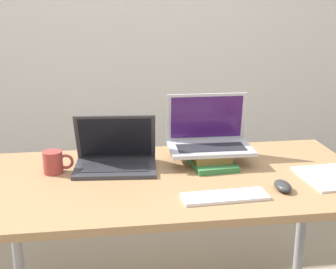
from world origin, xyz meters
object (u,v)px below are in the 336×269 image
Objects in this scene: wireless_keyboard at (225,196)px; laptop_on_books at (209,138)px; mouse at (283,186)px; book_stack at (210,157)px; mug at (54,162)px; laptop_left at (115,157)px; notepad at (332,177)px.

laptop_on_books is at bearing 85.68° from wireless_keyboard.
book_stack is at bearing 122.37° from mouse.
mug reaches higher than book_stack.
mug is (-0.63, 0.34, 0.04)m from wireless_keyboard.
laptop_on_books is at bearing 4.47° from laptop_left.
laptop_on_books is 2.89× the size of mug.
book_stack is 0.39m from mouse.
mouse is at bearing -57.63° from book_stack.
laptop_left is 0.53m from wireless_keyboard.
laptop_on_books reaches higher than wireless_keyboard.
mug is at bearing -177.91° from book_stack.
mouse is at bearing -28.00° from laptop_left.
book_stack is at bearing 85.86° from wireless_keyboard.
wireless_keyboard is at bearing -28.31° from mug.
book_stack is 2.77× the size of mouse.
mug is at bearing 160.79° from mouse.
notepad is at bearing -28.56° from book_stack.
wireless_keyboard is at bearing -43.83° from laptop_left.
mug is at bearing 168.81° from notepad.
mouse is (0.20, -0.36, -0.09)m from laptop_on_books.
book_stack is 2.25× the size of mug.
mug reaches higher than notepad.
mug reaches higher than wireless_keyboard.
laptop_on_books is (0.00, 0.03, 0.08)m from book_stack.
laptop_left is 1.00× the size of laptop_on_books.
laptop_left is 2.89× the size of mug.
mug is (-0.66, -0.02, 0.02)m from book_stack.
wireless_keyboard is at bearing -94.14° from book_stack.
mouse is (0.21, -0.33, -0.01)m from book_stack.
notepad is 2.20× the size of mug.
laptop_on_books is 1.14× the size of wireless_keyboard.
notepad is (0.45, -0.24, -0.02)m from book_stack.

